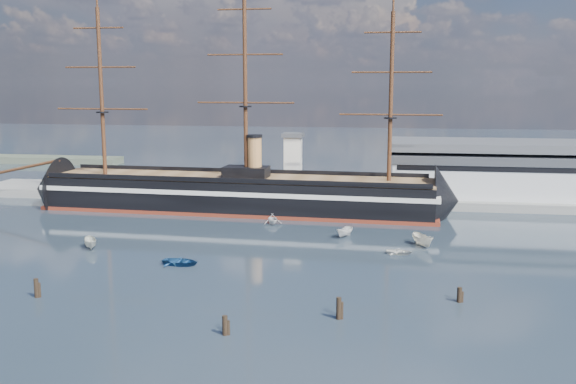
# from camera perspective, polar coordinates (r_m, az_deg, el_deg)

# --- Properties ---
(ground) EXTENTS (600.00, 600.00, 0.00)m
(ground) POSITION_cam_1_polar(r_m,az_deg,el_deg) (126.84, -3.18, -3.54)
(ground) COLOR #1B2731
(ground) RESTS_ON ground
(quay) EXTENTS (180.00, 18.00, 2.00)m
(quay) POSITION_cam_1_polar(r_m,az_deg,el_deg) (160.10, 3.09, -0.75)
(quay) COLOR slate
(quay) RESTS_ON ground
(warehouse) EXTENTS (63.00, 21.00, 11.60)m
(warehouse) POSITION_cam_1_polar(r_m,az_deg,el_deg) (164.93, 20.10, 1.78)
(warehouse) COLOR #B7BABC
(warehouse) RESTS_ON ground
(quay_tower) EXTENTS (5.00, 5.00, 15.00)m
(quay_tower) POSITION_cam_1_polar(r_m,az_deg,el_deg) (156.56, 0.45, 2.64)
(quay_tower) COLOR silver
(quay_tower) RESTS_ON ground
(warship) EXTENTS (113.19, 19.77, 53.94)m
(warship) POSITION_cam_1_polar(r_m,az_deg,el_deg) (147.27, -5.13, -0.10)
(warship) COLOR black
(warship) RESTS_ON ground
(motorboat_a) EXTENTS (6.46, 5.10, 2.47)m
(motorboat_a) POSITION_cam_1_polar(r_m,az_deg,el_deg) (119.02, -17.11, -4.85)
(motorboat_a) COLOR beige
(motorboat_a) RESTS_ON ground
(motorboat_b) EXTENTS (1.85, 3.83, 1.72)m
(motorboat_b) POSITION_cam_1_polar(r_m,az_deg,el_deg) (105.30, -9.52, -6.43)
(motorboat_b) COLOR navy
(motorboat_b) RESTS_ON ground
(motorboat_c) EXTENTS (5.99, 4.42, 2.27)m
(motorboat_c) POSITION_cam_1_polar(r_m,az_deg,el_deg) (122.80, 5.06, -4.00)
(motorboat_c) COLOR silver
(motorboat_c) RESTS_ON ground
(motorboat_d) EXTENTS (7.51, 5.70, 2.53)m
(motorboat_d) POSITION_cam_1_polar(r_m,az_deg,el_deg) (133.25, -1.38, -2.88)
(motorboat_d) COLOR silver
(motorboat_d) RESTS_ON ground
(motorboat_e) EXTENTS (1.24, 2.79, 1.28)m
(motorboat_e) POSITION_cam_1_polar(r_m,az_deg,el_deg) (111.89, 9.85, -5.48)
(motorboat_e) COLOR silver
(motorboat_e) RESTS_ON ground
(motorboat_f) EXTENTS (7.34, 5.46, 2.78)m
(motorboat_f) POSITION_cam_1_polar(r_m,az_deg,el_deg) (117.85, 11.87, -4.76)
(motorboat_f) COLOR white
(motorboat_f) RESTS_ON ground
(piling_near_left) EXTENTS (0.64, 0.64, 3.36)m
(piling_near_left) POSITION_cam_1_polar(r_m,az_deg,el_deg) (95.34, -21.41, -8.71)
(piling_near_left) COLOR black
(piling_near_left) RESTS_ON ground
(piling_near_mid) EXTENTS (0.64, 0.64, 3.05)m
(piling_near_mid) POSITION_cam_1_polar(r_m,az_deg,el_deg) (76.85, -5.61, -12.54)
(piling_near_mid) COLOR black
(piling_near_mid) RESTS_ON ground
(piling_near_right) EXTENTS (0.64, 0.64, 3.53)m
(piling_near_right) POSITION_cam_1_polar(r_m,az_deg,el_deg) (81.46, 4.52, -11.20)
(piling_near_right) COLOR black
(piling_near_right) RESTS_ON ground
(piling_far_right) EXTENTS (0.64, 0.64, 2.78)m
(piling_far_right) POSITION_cam_1_polar(r_m,az_deg,el_deg) (90.02, 14.96, -9.45)
(piling_far_right) COLOR black
(piling_far_right) RESTS_ON ground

